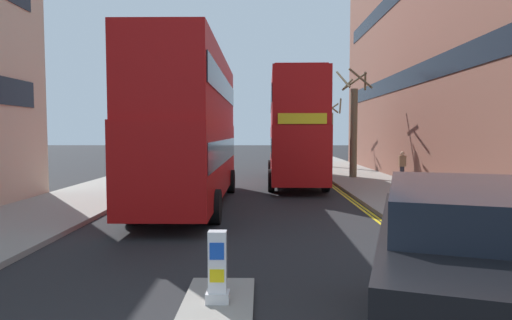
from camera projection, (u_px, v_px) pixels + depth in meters
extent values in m
cube|color=gray|center=(390.00, 191.00, 19.45)|extent=(4.00, 80.00, 0.14)
cube|color=gray|center=(104.00, 191.00, 19.60)|extent=(4.00, 80.00, 0.14)
cube|color=yellow|center=(353.00, 199.00, 17.48)|extent=(0.10, 56.00, 0.01)
cube|color=yellow|center=(349.00, 199.00, 17.48)|extent=(0.10, 56.00, 0.01)
cube|color=gray|center=(218.00, 305.00, 6.66)|extent=(1.10, 2.20, 0.10)
cube|color=silver|center=(218.00, 297.00, 6.65)|extent=(0.36, 0.28, 0.16)
cube|color=white|center=(218.00, 262.00, 6.62)|extent=(0.28, 0.20, 0.95)
cube|color=blue|center=(217.00, 251.00, 6.50)|extent=(0.22, 0.01, 0.26)
cube|color=yellow|center=(217.00, 276.00, 6.52)|extent=(0.22, 0.01, 0.20)
cube|color=#B20F0F|center=(191.00, 159.00, 16.04)|extent=(2.51, 10.80, 2.60)
cube|color=#B20F0F|center=(191.00, 90.00, 15.88)|extent=(2.46, 10.59, 2.50)
cube|color=black|center=(191.00, 151.00, 16.02)|extent=(2.54, 10.37, 0.84)
cube|color=black|center=(191.00, 87.00, 15.87)|extent=(2.53, 10.15, 0.80)
cube|color=yellow|center=(209.00, 121.00, 21.31)|extent=(2.00, 0.06, 0.44)
cube|color=maroon|center=(190.00, 54.00, 15.80)|extent=(2.26, 9.72, 0.10)
cylinder|color=black|center=(176.00, 181.00, 19.47)|extent=(0.30, 1.04, 1.04)
cylinder|color=black|center=(231.00, 181.00, 19.45)|extent=(0.30, 1.04, 1.04)
cylinder|color=black|center=(132.00, 207.00, 12.79)|extent=(0.30, 1.04, 1.04)
cylinder|color=black|center=(216.00, 207.00, 12.76)|extent=(0.30, 1.04, 1.04)
cube|color=#B20F0F|center=(294.00, 151.00, 23.07)|extent=(2.68, 10.84, 2.60)
cube|color=#B20F0F|center=(295.00, 103.00, 22.91)|extent=(2.63, 10.62, 2.50)
cube|color=black|center=(294.00, 145.00, 23.05)|extent=(2.71, 10.41, 0.84)
cube|color=black|center=(295.00, 101.00, 22.90)|extent=(2.69, 10.19, 0.80)
cube|color=yellow|center=(302.00, 119.00, 17.60)|extent=(2.00, 0.09, 0.44)
cube|color=maroon|center=(295.00, 78.00, 22.82)|extent=(2.42, 9.76, 0.10)
cylinder|color=black|center=(326.00, 181.00, 19.77)|extent=(0.32, 1.04, 1.04)
cylinder|color=black|center=(271.00, 180.00, 19.84)|extent=(0.32, 1.04, 1.04)
cylinder|color=black|center=(311.00, 168.00, 26.45)|extent=(0.32, 1.04, 1.04)
cylinder|color=black|center=(271.00, 168.00, 26.52)|extent=(0.32, 1.04, 1.04)
cube|color=black|center=(469.00, 291.00, 4.82)|extent=(3.24, 5.06, 1.50)
cube|color=black|center=(469.00, 218.00, 4.91)|extent=(2.56, 3.43, 0.76)
cube|color=orange|center=(469.00, 287.00, 4.82)|extent=(3.15, 4.70, 0.10)
cylinder|color=black|center=(387.00, 289.00, 6.52)|extent=(0.42, 0.71, 0.68)
cylinder|color=#2D2D38|center=(402.00, 175.00, 22.06)|extent=(0.22, 0.22, 0.85)
cube|color=#8C6647|center=(402.00, 161.00, 22.01)|extent=(0.34, 0.22, 0.56)
sphere|color=tan|center=(402.00, 153.00, 21.99)|extent=(0.20, 0.20, 0.20)
cylinder|color=#6B6047|center=(354.00, 133.00, 24.98)|extent=(0.42, 0.42, 5.10)
cylinder|color=#6B6047|center=(365.00, 81.00, 24.64)|extent=(0.41, 1.25, 0.93)
cylinder|color=#6B6047|center=(354.00, 82.00, 25.48)|extent=(1.47, 0.42, 1.08)
cylinder|color=#6B6047|center=(348.00, 84.00, 25.10)|extent=(0.73, 0.74, 0.69)
cylinder|color=#6B6047|center=(343.00, 79.00, 24.55)|extent=(0.62, 1.47, 1.11)
cylinder|color=#6B6047|center=(361.00, 78.00, 24.07)|extent=(1.49, 0.53, 1.11)
cylinder|color=#6B6047|center=(330.00, 140.00, 32.45)|extent=(0.38, 0.38, 4.06)
cylinder|color=#6B6047|center=(340.00, 106.00, 32.19)|extent=(0.31, 1.46, 1.07)
cylinder|color=#6B6047|center=(331.00, 108.00, 32.80)|extent=(1.09, 0.41, 0.82)
cylinder|color=#6B6047|center=(322.00, 106.00, 32.28)|extent=(0.16, 1.41, 1.03)
cylinder|color=#6B6047|center=(333.00, 109.00, 31.90)|extent=(0.89, 0.33, 0.67)
cube|color=brown|center=(490.00, 49.00, 24.10)|extent=(10.00, 28.00, 14.83)
cube|color=black|center=(399.00, 81.00, 24.27)|extent=(0.04, 24.64, 1.00)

